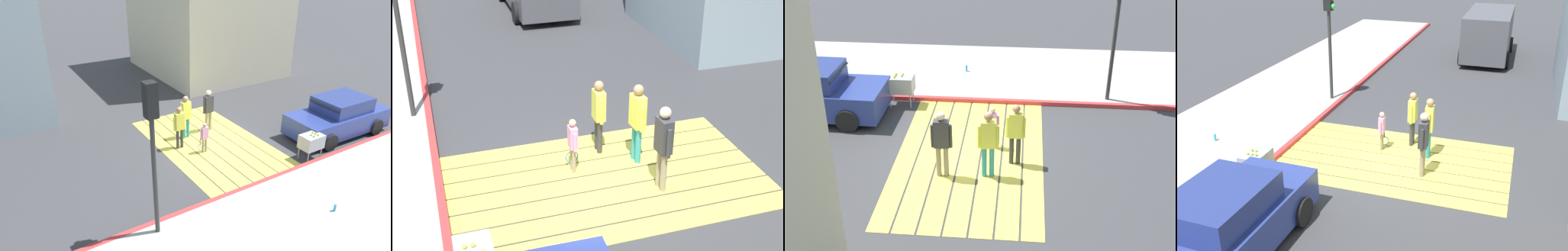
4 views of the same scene
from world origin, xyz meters
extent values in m
plane|color=#38383A|center=(0.00, 0.00, 0.00)|extent=(120.00, 120.00, 0.00)
cube|color=#EAD64C|center=(0.00, -1.65, 0.01)|extent=(6.40, 0.50, 0.01)
cube|color=#EAD64C|center=(0.00, -1.10, 0.01)|extent=(6.40, 0.50, 0.01)
cube|color=#EAD64C|center=(0.00, -0.55, 0.01)|extent=(6.40, 0.50, 0.01)
cube|color=#EAD64C|center=(0.00, 0.00, 0.01)|extent=(6.40, 0.50, 0.01)
cube|color=#EAD64C|center=(0.00, 0.55, 0.01)|extent=(6.40, 0.50, 0.01)
cube|color=#EAD64C|center=(0.00, 1.10, 0.01)|extent=(6.40, 0.50, 0.01)
cube|color=#EAD64C|center=(0.00, 1.65, 0.01)|extent=(6.40, 0.50, 0.01)
cube|color=#9E9B93|center=(-5.60, 0.00, 0.06)|extent=(4.80, 40.00, 0.12)
cube|color=#BC3333|center=(-3.25, 0.00, 0.07)|extent=(0.16, 40.00, 0.13)
cube|color=navy|center=(-2.00, -4.89, 0.59)|extent=(1.90, 4.34, 0.80)
cube|color=navy|center=(-2.00, -5.04, 1.27)|extent=(1.58, 2.10, 0.60)
cube|color=#1E2833|center=(-1.98, -4.12, 1.21)|extent=(1.48, 0.36, 0.49)
cylinder|color=black|center=(-1.09, -3.58, 0.33)|extent=(0.23, 0.66, 0.66)
cylinder|color=black|center=(-2.85, -3.54, 0.33)|extent=(0.23, 0.66, 0.66)
cylinder|color=#2D2D2D|center=(-3.60, 3.96, 1.70)|extent=(0.12, 0.12, 3.40)
cube|color=#99999E|center=(-2.90, -2.44, 0.70)|extent=(0.56, 0.80, 0.50)
cylinder|color=#99999E|center=(-2.68, -2.12, 0.23)|extent=(0.04, 0.04, 0.45)
cylinder|color=#99999E|center=(-3.12, -2.12, 0.23)|extent=(0.04, 0.04, 0.45)
cylinder|color=#99999E|center=(-2.68, -2.76, 0.23)|extent=(0.04, 0.04, 0.45)
cylinder|color=#99999E|center=(-3.12, -2.76, 0.23)|extent=(0.04, 0.04, 0.45)
sphere|color=#CCE033|center=(-3.02, -2.59, 0.98)|extent=(0.07, 0.07, 0.07)
sphere|color=#CCE033|center=(-2.90, -2.59, 0.98)|extent=(0.07, 0.07, 0.07)
sphere|color=#CCE033|center=(-2.78, -2.59, 0.98)|extent=(0.07, 0.07, 0.07)
sphere|color=#CCE033|center=(-3.02, -2.39, 0.98)|extent=(0.07, 0.07, 0.07)
sphere|color=#CCE033|center=(-2.90, -2.39, 0.98)|extent=(0.07, 0.07, 0.07)
cylinder|color=#33A5BF|center=(-5.46, -0.69, 0.23)|extent=(0.07, 0.07, 0.22)
cylinder|color=#333338|center=(0.22, 1.26, 0.40)|extent=(0.12, 0.12, 0.79)
cylinder|color=#333338|center=(0.22, 1.08, 0.40)|extent=(0.12, 0.12, 0.79)
cube|color=#D8D84C|center=(0.22, 1.17, 1.12)|extent=(0.22, 0.35, 0.66)
sphere|color=#9E7051|center=(0.22, 1.17, 1.58)|extent=(0.20, 0.20, 0.20)
cylinder|color=#D8D84C|center=(0.22, 1.37, 1.06)|extent=(0.09, 0.09, 0.56)
cylinder|color=#D8D84C|center=(0.22, 0.97, 1.06)|extent=(0.09, 0.09, 0.56)
cylinder|color=teal|center=(0.84, 0.63, 0.42)|extent=(0.13, 0.13, 0.84)
cylinder|color=teal|center=(0.86, 0.44, 0.42)|extent=(0.13, 0.13, 0.84)
cube|color=#D8D84C|center=(0.85, 0.54, 1.19)|extent=(0.26, 0.38, 0.70)
sphere|color=#9E7051|center=(0.85, 0.54, 1.67)|extent=(0.22, 0.22, 0.22)
cylinder|color=#D8D84C|center=(0.83, 0.75, 1.12)|extent=(0.09, 0.09, 0.59)
cylinder|color=#D8D84C|center=(0.87, 0.32, 1.12)|extent=(0.09, 0.09, 0.59)
cylinder|color=gray|center=(0.92, -0.48, 0.42)|extent=(0.13, 0.13, 0.84)
cylinder|color=gray|center=(0.93, -0.67, 0.42)|extent=(0.13, 0.13, 0.84)
cube|color=#333338|center=(0.93, -0.57, 1.20)|extent=(0.25, 0.38, 0.70)
sphere|color=beige|center=(0.93, -0.57, 1.68)|extent=(0.22, 0.22, 0.22)
cylinder|color=#333338|center=(0.92, -0.36, 1.12)|extent=(0.09, 0.09, 0.60)
cylinder|color=#333338|center=(0.94, -0.79, 1.12)|extent=(0.09, 0.09, 0.60)
cylinder|color=gray|center=(-0.54, 0.61, 0.28)|extent=(0.08, 0.08, 0.57)
cylinder|color=gray|center=(-0.54, 0.49, 0.28)|extent=(0.08, 0.08, 0.57)
cube|color=#D18CC6|center=(-0.54, 0.55, 0.80)|extent=(0.16, 0.25, 0.47)
sphere|color=tan|center=(-0.54, 0.55, 1.13)|extent=(0.15, 0.15, 0.15)
cylinder|color=#D18CC6|center=(-0.55, 0.70, 0.75)|extent=(0.06, 0.06, 0.40)
cylinder|color=#D18CC6|center=(-0.54, 0.40, 0.75)|extent=(0.06, 0.06, 0.40)
cylinder|color=black|center=(-0.52, 0.72, 0.47)|extent=(0.03, 0.03, 0.28)
torus|color=blue|center=(-0.52, 0.72, 0.23)|extent=(0.28, 0.03, 0.28)
camera|label=1|loc=(-10.46, 6.96, 6.76)|focal=33.39mm
camera|label=2|loc=(-3.23, -8.93, 6.32)|focal=51.52mm
camera|label=3|loc=(11.77, 1.31, 7.40)|focal=48.94mm
camera|label=4|loc=(3.07, -11.13, 6.04)|focal=42.07mm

